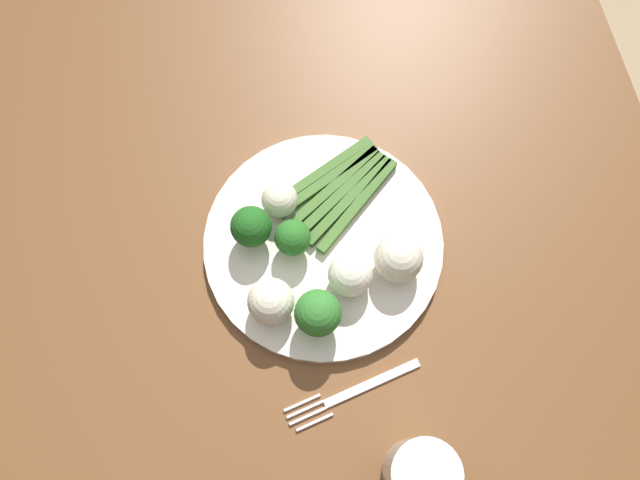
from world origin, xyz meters
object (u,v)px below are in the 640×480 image
object	(u,v)px
broccoli_back	(289,238)
cauliflower_front	(267,302)
cauliflower_mid	(395,259)
broccoli_near_center	(248,227)
cauliflower_outer_edge	(277,200)
dining_table	(282,230)
plate	(320,243)
asparagus_bundle	(335,191)
broccoli_left	(314,314)
cauliflower_edge	(347,275)
water_glass	(416,474)
fork	(348,393)

from	to	relation	value
broccoli_back	cauliflower_front	distance (m)	0.08
broccoli_back	cauliflower_mid	bearing A→B (deg)	-110.73
broccoli_near_center	cauliflower_outer_edge	world-z (taller)	broccoli_near_center
dining_table	cauliflower_outer_edge	size ratio (longest dim) A/B	27.77
dining_table	broccoli_back	size ratio (longest dim) A/B	23.23
plate	asparagus_bundle	bearing A→B (deg)	-25.83
broccoli_left	broccoli_near_center	distance (m)	0.13
dining_table	cauliflower_outer_edge	distance (m)	0.14
cauliflower_edge	cauliflower_front	bearing A→B (deg)	99.96
cauliflower_mid	broccoli_near_center	bearing A→B (deg)	68.47
dining_table	water_glass	bearing A→B (deg)	-163.93
cauliflower_front	asparagus_bundle	bearing A→B (deg)	-37.64
cauliflower_mid	fork	xyz separation A→B (m)	(-0.14, 0.08, -0.04)
plate	broccoli_back	world-z (taller)	broccoli_back
plate	broccoli_back	size ratio (longest dim) A/B	5.53
plate	dining_table	bearing A→B (deg)	34.54
cauliflower_front	water_glass	xyz separation A→B (m)	(-0.21, -0.13, 0.00)
broccoli_left	cauliflower_outer_edge	xyz separation A→B (m)	(0.15, 0.02, -0.02)
broccoli_back	water_glass	xyz separation A→B (m)	(-0.28, -0.09, 0.00)
cauliflower_outer_edge	cauliflower_mid	bearing A→B (deg)	-128.52
cauliflower_edge	cauliflower_outer_edge	distance (m)	0.13
asparagus_bundle	broccoli_left	bearing A→B (deg)	36.22
broccoli_back	cauliflower_edge	xyz separation A→B (m)	(-0.05, -0.06, -0.00)
asparagus_bundle	broccoli_left	size ratio (longest dim) A/B	2.53
plate	cauliflower_outer_edge	size ratio (longest dim) A/B	6.61
cauliflower_front	fork	xyz separation A→B (m)	(-0.11, -0.08, -0.04)
dining_table	cauliflower_mid	xyz separation A→B (m)	(-0.11, -0.13, 0.14)
cauliflower_outer_edge	water_glass	size ratio (longest dim) A/B	0.48
cauliflower_mid	cauliflower_outer_edge	bearing A→B (deg)	51.48
asparagus_bundle	fork	size ratio (longest dim) A/B	1.01
cauliflower_front	water_glass	bearing A→B (deg)	-148.44
fork	cauliflower_mid	bearing A→B (deg)	-133.90
broccoli_left	broccoli_back	world-z (taller)	broccoli_left
cauliflower_mid	cauliflower_outer_edge	xyz separation A→B (m)	(0.10, 0.12, -0.01)
broccoli_left	water_glass	world-z (taller)	water_glass
broccoli_back	cauliflower_front	world-z (taller)	cauliflower_front
plate	cauliflower_mid	bearing A→B (deg)	-119.39
plate	cauliflower_outer_edge	xyz separation A→B (m)	(0.05, 0.04, 0.03)
broccoli_back	fork	bearing A→B (deg)	-167.77
broccoli_left	broccoli_near_center	bearing A→B (deg)	27.53
plate	cauliflower_edge	distance (m)	0.07
asparagus_bundle	broccoli_left	world-z (taller)	broccoli_left
dining_table	water_glass	xyz separation A→B (m)	(-0.34, -0.10, 0.15)
water_glass	broccoli_back	bearing A→B (deg)	18.17
plate	fork	xyz separation A→B (m)	(-0.18, -0.00, -0.01)
plate	broccoli_back	distance (m)	0.05
fork	broccoli_left	bearing A→B (deg)	-87.74
cauliflower_front	fork	world-z (taller)	cauliflower_front
cauliflower_mid	broccoli_left	bearing A→B (deg)	116.12
broccoli_left	plate	bearing A→B (deg)	-13.30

